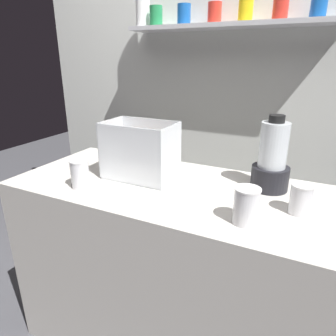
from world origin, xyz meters
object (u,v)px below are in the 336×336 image
juice_cup_mango_left (246,208)px  juice_cup_pomegranate_far_left (80,176)px  carrot_display_bin (141,161)px  juice_cup_pomegranate_middle (301,201)px  blender_pitcher (272,161)px

juice_cup_mango_left → juice_cup_pomegranate_far_left: bearing=-179.1°
carrot_display_bin → juice_cup_pomegranate_middle: 0.70m
blender_pitcher → juice_cup_mango_left: (-0.03, -0.33, -0.07)m
carrot_display_bin → juice_cup_pomegranate_far_left: bearing=-128.8°
juice_cup_mango_left → blender_pitcher: bearing=85.4°
blender_pitcher → juice_cup_mango_left: size_ratio=2.46×
blender_pitcher → juice_cup_pomegranate_far_left: 0.81m
juice_cup_pomegranate_middle → juice_cup_pomegranate_far_left: bearing=-169.2°
juice_cup_pomegranate_far_left → juice_cup_pomegranate_middle: size_ratio=1.10×
carrot_display_bin → juice_cup_mango_left: 0.57m
carrot_display_bin → blender_pitcher: blender_pitcher is taller
blender_pitcher → juice_cup_mango_left: 0.34m
juice_cup_pomegranate_far_left → juice_cup_mango_left: juice_cup_mango_left is taller
carrot_display_bin → juice_cup_pomegranate_middle: size_ratio=2.84×
juice_cup_mango_left → juice_cup_pomegranate_middle: 0.22m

